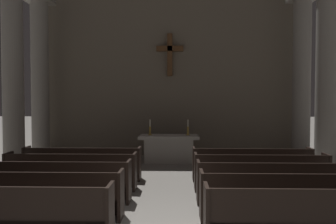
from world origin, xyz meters
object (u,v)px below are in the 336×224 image
pew_right_row_3 (273,182)px  column_left_third (13,78)px  pew_left_row_3 (56,181)px  candlestick_left (150,130)px  column_left_fourth (40,81)px  candlestick_right (188,130)px  pew_right_row_2 (288,196)px  pew_right_row_1 (310,215)px  column_right_third (327,77)px  pew_left_row_1 (9,212)px  pew_left_row_2 (37,194)px  pew_right_row_5 (252,164)px  altar (169,148)px  pew_left_row_4 (71,171)px  column_right_fourth (302,81)px  pew_left_row_5 (83,163)px

pew_right_row_3 → column_left_third: bearing=156.2°
pew_left_row_3 → candlestick_left: bearing=70.3°
column_left_third → column_left_fourth: (0.00, 2.14, 0.00)m
candlestick_left → candlestick_right: 1.40m
column_left_third → pew_right_row_2: bearing=-30.2°
pew_right_row_1 → candlestick_right: 7.21m
column_left_fourth → column_right_third: bearing=-12.1°
pew_left_row_1 → pew_right_row_2: size_ratio=1.00×
pew_right_row_1 → pew_left_row_2: bearing=167.8°
pew_right_row_5 → candlestick_right: bearing=122.3°
pew_left_row_3 → pew_right_row_2: (4.87, -1.06, 0.00)m
altar → column_left_fourth: bearing=173.4°
pew_left_row_4 → column_left_third: bearing=139.2°
pew_right_row_1 → column_right_third: (2.59, 5.40, 2.55)m
candlestick_left → column_left_third: bearing=-160.1°
column_right_third → pew_right_row_2: bearing=-120.8°
pew_left_row_2 → column_left_third: (-2.59, 4.34, 2.55)m
pew_left_row_4 → pew_right_row_3: same height
altar → candlestick_left: (-0.70, 0.00, 0.65)m
pew_right_row_1 → candlestick_right: size_ratio=5.84×
pew_left_row_1 → candlestick_right: size_ratio=5.84×
pew_right_row_3 → pew_right_row_2: bearing=-90.0°
pew_right_row_1 → candlestick_left: (-3.13, 6.96, 0.71)m
column_left_third → column_right_third: (10.04, 0.00, 0.00)m
column_left_fourth → candlestick_right: bearing=-5.8°
pew_right_row_2 → pew_right_row_5: 3.17m
pew_left_row_2 → column_left_third: column_left_third is taller
pew_left_row_4 → pew_left_row_1: bearing=-90.0°
pew_right_row_1 → column_right_fourth: column_right_fourth is taller
pew_left_row_2 → column_right_third: column_right_third is taller
column_right_fourth → column_left_third: bearing=-167.9°
pew_right_row_2 → candlestick_left: size_ratio=5.84×
pew_left_row_2 → column_right_third: bearing=30.2°
pew_right_row_2 → candlestick_right: 6.19m
pew_right_row_1 → column_left_fourth: bearing=134.7°
pew_left_row_3 → pew_right_row_1: bearing=-23.4°
column_left_fourth → candlestick_left: bearing=-7.7°
pew_left_row_3 → altar: bearing=63.4°
column_right_fourth → pew_left_row_2: bearing=-139.0°
pew_right_row_2 → pew_right_row_5: (0.00, 3.17, 0.00)m
pew_left_row_4 → candlestick_right: 4.97m
pew_left_row_1 → candlestick_left: (1.73, 6.96, 0.71)m
candlestick_left → pew_right_row_1: bearing=-65.8°
pew_left_row_5 → column_right_fourth: bearing=24.0°
pew_right_row_1 → column_left_third: size_ratio=0.54×
pew_left_row_2 → pew_right_row_5: 5.80m
column_left_fourth → pew_left_row_1: bearing=-71.1°
pew_left_row_2 → candlestick_right: (3.13, 5.90, 0.71)m
pew_left_row_5 → pew_right_row_1: 6.44m
pew_right_row_2 → pew_right_row_1: bearing=-90.0°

